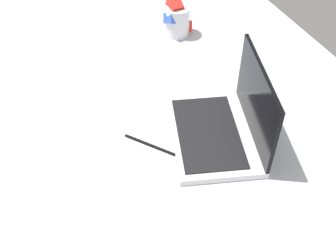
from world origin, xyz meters
The scene contains 4 objects.
bed_mattress centered at (0.00, 0.00, 9.00)cm, with size 180.00×140.00×18.00cm, color #B7BCC6.
laptop centered at (20.54, 15.07, 22.41)cm, with size 37.91×30.91×23.00cm.
snack_cup centered at (-34.34, 23.66, 24.07)cm, with size 9.09×10.54×14.64cm.
charger_cable centered at (16.70, -5.37, 18.30)cm, with size 17.00×0.60×0.60cm, color black.
Camera 1 is at (91.92, -30.30, 103.00)cm, focal length 44.46 mm.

